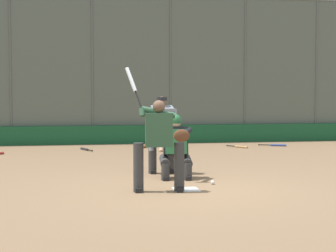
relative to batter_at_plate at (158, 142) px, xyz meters
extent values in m
plane|color=#846647|center=(-0.50, -0.09, -0.85)|extent=(160.00, 160.00, 0.00)
cube|color=white|center=(-0.50, -0.09, -0.84)|extent=(0.43, 0.43, 0.01)
cylinder|color=#515651|center=(-6.93, -9.05, 1.59)|extent=(0.08, 0.08, 4.88)
cylinder|color=#515651|center=(-4.36, -9.05, 1.59)|extent=(0.08, 0.08, 4.88)
cylinder|color=#515651|center=(-1.79, -9.05, 1.59)|extent=(0.08, 0.08, 4.88)
cylinder|color=#515651|center=(0.79, -9.05, 1.59)|extent=(0.08, 0.08, 4.88)
cylinder|color=#515651|center=(3.36, -9.05, 1.59)|extent=(0.08, 0.08, 4.88)
cube|color=#515B51|center=(-0.50, -9.05, 1.59)|extent=(18.00, 0.01, 4.88)
cube|color=#19512D|center=(-0.50, -8.95, -0.55)|extent=(17.64, 0.18, 0.60)
cube|color=slate|center=(1.49, -11.63, -0.79)|extent=(12.60, 3.05, 0.12)
cube|color=slate|center=(1.49, -10.53, -0.63)|extent=(12.60, 0.55, 0.44)
cube|color=#B7BABC|center=(1.49, -10.53, -0.37)|extent=(12.60, 0.24, 0.08)
cube|color=slate|center=(1.49, -11.08, -0.47)|extent=(12.60, 0.55, 0.76)
cube|color=#B7BABC|center=(1.49, -11.08, -0.05)|extent=(12.60, 0.24, 0.08)
cube|color=slate|center=(1.49, -11.63, -0.31)|extent=(12.60, 0.55, 1.08)
cube|color=#B7BABC|center=(1.49, -11.63, 0.27)|extent=(12.60, 0.24, 0.08)
cube|color=slate|center=(1.49, -12.18, -0.15)|extent=(12.60, 0.55, 1.40)
cube|color=#B7BABC|center=(1.49, -12.18, 0.59)|extent=(12.60, 0.24, 0.08)
cube|color=slate|center=(1.49, -12.73, 0.01)|extent=(12.60, 0.55, 1.72)
cube|color=#B7BABC|center=(1.49, -12.73, 0.91)|extent=(12.60, 0.24, 0.08)
cylinder|color=#333333|center=(-0.36, 0.04, -0.43)|extent=(0.17, 0.17, 0.84)
cube|color=black|center=(-0.36, 0.04, -0.81)|extent=(0.13, 0.29, 0.08)
cylinder|color=#333333|center=(0.34, -0.02, -0.43)|extent=(0.17, 0.17, 0.84)
cube|color=black|center=(0.34, -0.02, -0.81)|extent=(0.13, 0.29, 0.08)
cube|color=#2D5138|center=(-0.01, 0.01, 0.21)|extent=(0.47, 0.30, 0.57)
sphere|color=brown|center=(-0.01, 0.01, 0.60)|extent=(0.21, 0.21, 0.21)
cylinder|color=#2D5138|center=(-0.01, -0.02, 0.50)|extent=(0.59, 0.20, 0.22)
cylinder|color=#2D5138|center=(0.27, -0.04, 0.50)|extent=(0.12, 0.15, 0.16)
sphere|color=black|center=(0.27, -0.07, 0.56)|extent=(0.04, 0.04, 0.04)
cylinder|color=black|center=(0.32, -0.15, 0.71)|extent=(0.13, 0.20, 0.31)
cylinder|color=#B7BCC1|center=(0.42, -0.34, 1.06)|extent=(0.21, 0.31, 0.44)
cylinder|color=#333333|center=(-0.75, -1.14, -0.69)|extent=(0.16, 0.16, 0.32)
cylinder|color=#333333|center=(-0.77, -1.35, -0.50)|extent=(0.23, 0.51, 0.25)
cube|color=black|center=(-0.75, -1.14, -0.81)|extent=(0.13, 0.27, 0.08)
cylinder|color=#333333|center=(-0.32, -1.18, -0.69)|extent=(0.16, 0.16, 0.32)
cylinder|color=#333333|center=(-0.34, -1.39, -0.50)|extent=(0.23, 0.51, 0.25)
cube|color=black|center=(-0.32, -1.18, -0.81)|extent=(0.13, 0.27, 0.08)
cube|color=black|center=(-0.56, -1.42, -0.11)|extent=(0.50, 0.42, 0.58)
cube|color=#235B33|center=(-0.54, -1.26, -0.11)|extent=(0.43, 0.18, 0.48)
sphere|color=tan|center=(-0.56, -1.42, 0.25)|extent=(0.22, 0.22, 0.22)
sphere|color=#235B33|center=(-0.56, -1.42, 0.29)|extent=(0.24, 0.24, 0.24)
cylinder|color=black|center=(-0.71, -1.14, 0.07)|extent=(0.35, 0.55, 0.17)
ellipsoid|color=#56331E|center=(-0.58, -0.90, 0.03)|extent=(0.31, 0.13, 0.24)
cylinder|color=tan|center=(-0.28, -1.45, -0.09)|extent=(0.13, 0.34, 0.47)
cylinder|color=#333333|center=(-0.58, -2.14, -0.44)|extent=(0.17, 0.17, 0.82)
cube|color=black|center=(-0.58, -2.14, -0.81)|extent=(0.12, 0.28, 0.08)
cylinder|color=#333333|center=(-0.20, -2.13, -0.44)|extent=(0.17, 0.17, 0.82)
cube|color=black|center=(-0.20, -2.13, -0.81)|extent=(0.12, 0.28, 0.08)
cube|color=gray|center=(-0.39, -2.08, 0.26)|extent=(0.46, 0.40, 0.62)
sphere|color=brown|center=(-0.39, -2.08, 0.65)|extent=(0.20, 0.20, 0.20)
cylinder|color=black|center=(-0.39, -2.08, 0.71)|extent=(0.21, 0.21, 0.07)
cylinder|color=gray|center=(-0.65, -2.03, 0.07)|extent=(0.13, 0.23, 0.87)
cylinder|color=gray|center=(-0.14, -2.01, 0.07)|extent=(0.15, 0.24, 0.87)
sphere|color=black|center=(-3.29, -7.44, -0.81)|extent=(0.04, 0.04, 0.04)
cylinder|color=black|center=(-3.39, -7.30, -0.81)|extent=(0.21, 0.29, 0.03)
cylinder|color=tan|center=(-3.61, -6.97, -0.81)|extent=(0.32, 0.42, 0.07)
sphere|color=black|center=(0.90, -6.59, -0.81)|extent=(0.04, 0.04, 0.04)
cylinder|color=black|center=(0.96, -6.74, -0.81)|extent=(0.15, 0.32, 0.03)
cylinder|color=#28282D|center=(1.10, -7.11, -0.81)|extent=(0.23, 0.45, 0.07)
sphere|color=black|center=(-4.35, -7.52, -0.81)|extent=(0.04, 0.04, 0.04)
cylinder|color=black|center=(-4.52, -7.45, -0.81)|extent=(0.34, 0.17, 0.03)
cylinder|color=#334789|center=(-4.91, -7.28, -0.81)|extent=(0.48, 0.25, 0.07)
ellipsoid|color=brown|center=(-0.65, -7.43, -0.79)|extent=(0.29, 0.19, 0.11)
ellipsoid|color=brown|center=(-0.57, -7.35, -0.80)|extent=(0.11, 0.08, 0.08)
sphere|color=white|center=(-1.09, -0.56, -0.81)|extent=(0.07, 0.07, 0.07)
camera|label=1|loc=(1.42, 9.36, 0.84)|focal=60.00mm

